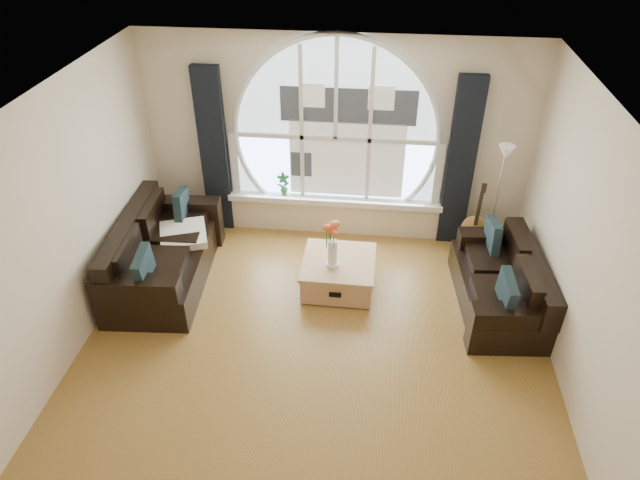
% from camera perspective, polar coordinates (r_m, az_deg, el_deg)
% --- Properties ---
extents(ground, '(5.00, 5.50, 0.01)m').
position_cam_1_polar(ground, '(5.90, -0.99, -13.46)').
color(ground, brown).
rests_on(ground, ground).
extents(ceiling, '(5.00, 5.50, 0.01)m').
position_cam_1_polar(ceiling, '(4.29, -1.35, 11.44)').
color(ceiling, silver).
rests_on(ceiling, ground).
extents(wall_back, '(5.00, 0.01, 2.70)m').
position_cam_1_polar(wall_back, '(7.33, 1.62, 10.14)').
color(wall_back, beige).
rests_on(wall_back, ground).
extents(wall_left, '(0.01, 5.50, 2.70)m').
position_cam_1_polar(wall_left, '(5.80, -26.46, -1.03)').
color(wall_left, beige).
rests_on(wall_left, ground).
extents(wall_right, '(0.01, 5.50, 2.70)m').
position_cam_1_polar(wall_right, '(5.32, 26.72, -4.50)').
color(wall_right, beige).
rests_on(wall_right, ground).
extents(attic_slope, '(0.92, 5.50, 0.72)m').
position_cam_1_polar(attic_slope, '(4.71, 26.44, 5.17)').
color(attic_slope, silver).
rests_on(attic_slope, ground).
extents(arched_window, '(2.60, 0.06, 2.15)m').
position_cam_1_polar(arched_window, '(7.20, 1.63, 12.04)').
color(arched_window, silver).
rests_on(arched_window, wall_back).
extents(window_sill, '(2.90, 0.22, 0.08)m').
position_cam_1_polar(window_sill, '(7.63, 1.45, 4.08)').
color(window_sill, white).
rests_on(window_sill, wall_back).
extents(window_frame, '(2.76, 0.08, 2.15)m').
position_cam_1_polar(window_frame, '(7.17, 1.61, 11.95)').
color(window_frame, white).
rests_on(window_frame, wall_back).
extents(neighbor_house, '(1.70, 0.02, 1.50)m').
position_cam_1_polar(neighbor_house, '(7.22, 2.82, 11.02)').
color(neighbor_house, silver).
rests_on(neighbor_house, wall_back).
extents(curtain_left, '(0.35, 0.12, 2.30)m').
position_cam_1_polar(curtain_left, '(7.60, -10.74, 8.78)').
color(curtain_left, black).
rests_on(curtain_left, ground).
extents(curtain_right, '(0.35, 0.12, 2.30)m').
position_cam_1_polar(curtain_right, '(7.37, 14.11, 7.48)').
color(curtain_right, black).
rests_on(curtain_right, ground).
extents(sofa_left, '(1.09, 1.98, 0.85)m').
position_cam_1_polar(sofa_left, '(7.05, -15.61, -1.28)').
color(sofa_left, black).
rests_on(sofa_left, ground).
extents(sofa_right, '(0.96, 1.71, 0.73)m').
position_cam_1_polar(sofa_right, '(6.72, 17.85, -3.74)').
color(sofa_right, black).
rests_on(sofa_right, ground).
extents(coffee_chest, '(0.87, 0.87, 0.42)m').
position_cam_1_polar(coffee_chest, '(6.80, 1.91, -3.29)').
color(coffee_chest, tan).
rests_on(coffee_chest, ground).
extents(throw_blanket, '(0.71, 0.71, 0.10)m').
position_cam_1_polar(throw_blanket, '(7.14, -13.74, 0.52)').
color(throw_blanket, silver).
rests_on(throw_blanket, sofa_left).
extents(vase_flowers, '(0.24, 0.24, 0.70)m').
position_cam_1_polar(vase_flowers, '(6.39, 1.31, 0.20)').
color(vase_flowers, white).
rests_on(vase_flowers, coffee_chest).
extents(floor_lamp, '(0.24, 0.24, 1.60)m').
position_cam_1_polar(floor_lamp, '(7.29, 17.41, 3.44)').
color(floor_lamp, '#B2B2B2').
rests_on(floor_lamp, ground).
extents(guitar, '(0.42, 0.34, 1.06)m').
position_cam_1_polar(guitar, '(7.53, 15.68, 2.40)').
color(guitar, '#8F6024').
rests_on(guitar, ground).
extents(potted_plant, '(0.20, 0.17, 0.33)m').
position_cam_1_polar(potted_plant, '(7.61, -3.75, 5.69)').
color(potted_plant, '#1E6023').
rests_on(potted_plant, window_sill).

